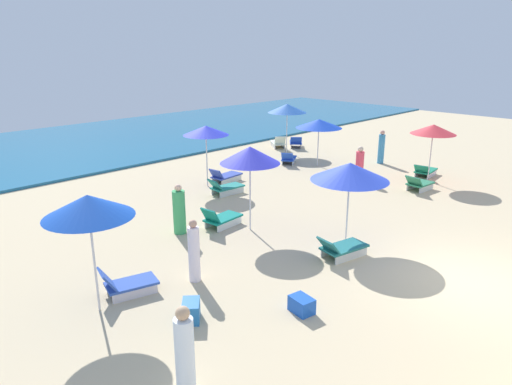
{
  "coord_description": "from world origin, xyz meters",
  "views": [
    {
      "loc": [
        -11.25,
        -3.68,
        5.66
      ],
      "look_at": [
        -0.29,
        7.13,
        0.84
      ],
      "focal_mm": 33.09,
      "sensor_mm": 36.0,
      "label": 1
    }
  ],
  "objects_px": {
    "umbrella_4": "(250,155)",
    "cooler_box_1": "(302,305)",
    "umbrella_0": "(350,172)",
    "cooler_box_0": "(191,311)",
    "lounge_chair_0_0": "(342,248)",
    "umbrella_5": "(287,108)",
    "beachgoer_2": "(381,148)",
    "umbrella_1": "(433,129)",
    "lounge_chair_1_0": "(425,171)",
    "umbrella_2": "(88,206)",
    "beachgoer_4": "(179,211)",
    "lounge_chair_5_0": "(296,143)",
    "beachgoer_1": "(185,352)",
    "lounge_chair_3_0": "(225,188)",
    "lounge_chair_1_1": "(419,184)",
    "lounge_chair_6_0": "(289,159)",
    "lounge_chair_5_1": "(278,143)",
    "beachgoer_0": "(360,165)",
    "lounge_chair_3_1": "(225,176)",
    "umbrella_3": "(206,130)",
    "lounge_chair_2_0": "(127,284)",
    "lounge_chair_4_0": "(221,218)",
    "beachgoer_3": "(194,252)",
    "umbrella_6": "(319,124)"
  },
  "relations": [
    {
      "from": "beachgoer_2",
      "to": "lounge_chair_3_0",
      "type": "bearing_deg",
      "value": -139.47
    },
    {
      "from": "beachgoer_1",
      "to": "cooler_box_1",
      "type": "relative_size",
      "value": 3.07
    },
    {
      "from": "umbrella_3",
      "to": "lounge_chair_5_0",
      "type": "height_order",
      "value": "umbrella_3"
    },
    {
      "from": "lounge_chair_0_0",
      "to": "beachgoer_0",
      "type": "xyz_separation_m",
      "value": [
        6.99,
        3.95,
        0.44
      ]
    },
    {
      "from": "umbrella_5",
      "to": "lounge_chair_5_0",
      "type": "distance_m",
      "value": 2.57
    },
    {
      "from": "lounge_chair_1_0",
      "to": "beachgoer_4",
      "type": "distance_m",
      "value": 12.08
    },
    {
      "from": "umbrella_5",
      "to": "cooler_box_1",
      "type": "height_order",
      "value": "umbrella_5"
    },
    {
      "from": "lounge_chair_3_0",
      "to": "umbrella_5",
      "type": "distance_m",
      "value": 8.49
    },
    {
      "from": "lounge_chair_1_0",
      "to": "lounge_chair_3_1",
      "type": "xyz_separation_m",
      "value": [
        -6.98,
        5.69,
        0.02
      ]
    },
    {
      "from": "umbrella_0",
      "to": "cooler_box_0",
      "type": "bearing_deg",
      "value": -179.68
    },
    {
      "from": "umbrella_6",
      "to": "lounge_chair_6_0",
      "type": "relative_size",
      "value": 1.62
    },
    {
      "from": "lounge_chair_4_0",
      "to": "beachgoer_3",
      "type": "relative_size",
      "value": 0.87
    },
    {
      "from": "umbrella_2",
      "to": "cooler_box_1",
      "type": "xyz_separation_m",
      "value": [
        3.1,
        -3.28,
        -2.28
      ]
    },
    {
      "from": "umbrella_5",
      "to": "beachgoer_2",
      "type": "height_order",
      "value": "umbrella_5"
    },
    {
      "from": "umbrella_2",
      "to": "umbrella_4",
      "type": "relative_size",
      "value": 0.99
    },
    {
      "from": "lounge_chair_1_1",
      "to": "lounge_chair_2_0",
      "type": "relative_size",
      "value": 0.91
    },
    {
      "from": "umbrella_4",
      "to": "cooler_box_1",
      "type": "bearing_deg",
      "value": -121.67
    },
    {
      "from": "umbrella_0",
      "to": "umbrella_3",
      "type": "xyz_separation_m",
      "value": [
        0.88,
        7.52,
        0.16
      ]
    },
    {
      "from": "beachgoer_4",
      "to": "cooler_box_1",
      "type": "xyz_separation_m",
      "value": [
        -0.9,
        -5.67,
        -0.55
      ]
    },
    {
      "from": "lounge_chair_0_0",
      "to": "cooler_box_0",
      "type": "bearing_deg",
      "value": 95.97
    },
    {
      "from": "lounge_chair_5_1",
      "to": "umbrella_1",
      "type": "bearing_deg",
      "value": 122.35
    },
    {
      "from": "lounge_chair_1_0",
      "to": "lounge_chair_5_1",
      "type": "xyz_separation_m",
      "value": [
        -0.0,
        8.92,
        0.02
      ]
    },
    {
      "from": "lounge_chair_0_0",
      "to": "umbrella_5",
      "type": "xyz_separation_m",
      "value": [
        9.12,
        9.99,
        2.14
      ]
    },
    {
      "from": "cooler_box_0",
      "to": "lounge_chair_1_1",
      "type": "bearing_deg",
      "value": -44.09
    },
    {
      "from": "umbrella_2",
      "to": "lounge_chair_3_1",
      "type": "distance_m",
      "value": 10.74
    },
    {
      "from": "lounge_chair_0_0",
      "to": "beachgoer_4",
      "type": "distance_m",
      "value": 5.12
    },
    {
      "from": "umbrella_1",
      "to": "lounge_chair_3_0",
      "type": "bearing_deg",
      "value": 146.67
    },
    {
      "from": "lounge_chair_6_0",
      "to": "beachgoer_2",
      "type": "relative_size",
      "value": 0.85
    },
    {
      "from": "umbrella_2",
      "to": "beachgoer_4",
      "type": "relative_size",
      "value": 1.7
    },
    {
      "from": "cooler_box_0",
      "to": "umbrella_4",
      "type": "bearing_deg",
      "value": -17.01
    },
    {
      "from": "cooler_box_1",
      "to": "umbrella_5",
      "type": "bearing_deg",
      "value": -37.6
    },
    {
      "from": "umbrella_4",
      "to": "umbrella_6",
      "type": "distance_m",
      "value": 9.04
    },
    {
      "from": "umbrella_0",
      "to": "cooler_box_0",
      "type": "height_order",
      "value": "umbrella_0"
    },
    {
      "from": "lounge_chair_4_0",
      "to": "umbrella_6",
      "type": "xyz_separation_m",
      "value": [
        8.74,
        2.78,
        1.79
      ]
    },
    {
      "from": "lounge_chair_1_1",
      "to": "lounge_chair_6_0",
      "type": "height_order",
      "value": "lounge_chair_1_1"
    },
    {
      "from": "beachgoer_0",
      "to": "beachgoer_4",
      "type": "relative_size",
      "value": 0.96
    },
    {
      "from": "beachgoer_2",
      "to": "beachgoer_0",
      "type": "bearing_deg",
      "value": -112.71
    },
    {
      "from": "umbrella_2",
      "to": "lounge_chair_5_0",
      "type": "relative_size",
      "value": 1.99
    },
    {
      "from": "beachgoer_0",
      "to": "cooler_box_1",
      "type": "distance_m",
      "value": 11.16
    },
    {
      "from": "lounge_chair_1_1",
      "to": "lounge_chair_3_0",
      "type": "bearing_deg",
      "value": 52.95
    },
    {
      "from": "umbrella_3",
      "to": "beachgoer_4",
      "type": "distance_m",
      "value": 5.43
    },
    {
      "from": "umbrella_4",
      "to": "beachgoer_0",
      "type": "relative_size",
      "value": 1.77
    },
    {
      "from": "lounge_chair_5_1",
      "to": "beachgoer_1",
      "type": "relative_size",
      "value": 0.97
    },
    {
      "from": "umbrella_1",
      "to": "lounge_chair_1_0",
      "type": "distance_m",
      "value": 2.2
    },
    {
      "from": "umbrella_2",
      "to": "lounge_chair_5_1",
      "type": "relative_size",
      "value": 1.71
    },
    {
      "from": "umbrella_2",
      "to": "beachgoer_0",
      "type": "bearing_deg",
      "value": 7.38
    },
    {
      "from": "lounge_chair_3_1",
      "to": "lounge_chair_5_1",
      "type": "distance_m",
      "value": 7.69
    },
    {
      "from": "umbrella_5",
      "to": "beachgoer_1",
      "type": "height_order",
      "value": "umbrella_5"
    },
    {
      "from": "umbrella_0",
      "to": "cooler_box_0",
      "type": "xyz_separation_m",
      "value": [
        -5.86,
        -0.03,
        -1.98
      ]
    },
    {
      "from": "umbrella_2",
      "to": "beachgoer_1",
      "type": "relative_size",
      "value": 1.65
    }
  ]
}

